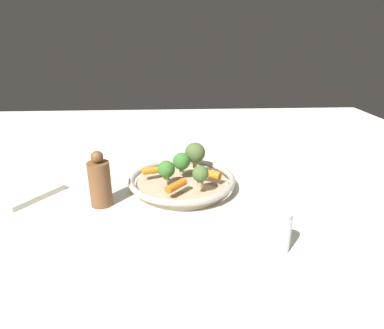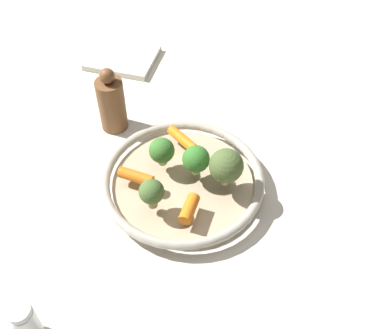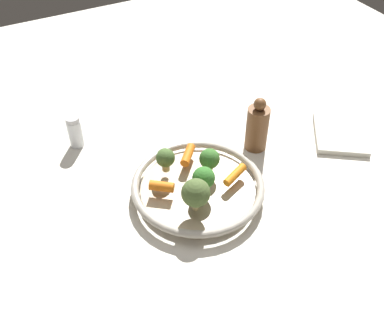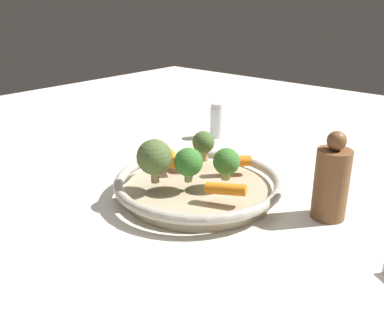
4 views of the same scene
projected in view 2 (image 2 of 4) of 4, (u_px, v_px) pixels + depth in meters
name	position (u px, v px, depth m)	size (l,w,h in m)	color
ground_plane	(183.00, 189.00, 0.84)	(2.03, 2.03, 0.00)	silver
serving_bowl	(183.00, 182.00, 0.82)	(0.28, 0.28, 0.04)	tan
baby_carrot_right	(189.00, 209.00, 0.75)	(0.02, 0.02, 0.05)	orange
baby_carrot_near_rim	(182.00, 139.00, 0.86)	(0.02, 0.02, 0.06)	orange
baby_carrot_left	(136.00, 177.00, 0.80)	(0.02, 0.02, 0.06)	orange
broccoli_floret_large	(195.00, 158.00, 0.79)	(0.05, 0.05, 0.06)	#98A866
broccoli_floret_small	(152.00, 192.00, 0.74)	(0.04, 0.04, 0.06)	tan
broccoli_floret_edge	(226.00, 166.00, 0.77)	(0.06, 0.06, 0.07)	tan
broccoli_floret_mid	(162.00, 151.00, 0.81)	(0.04, 0.04, 0.05)	#9CA566
salt_shaker	(26.00, 323.00, 0.63)	(0.03, 0.03, 0.08)	silver
pepper_mill	(112.00, 103.00, 0.90)	(0.05, 0.05, 0.14)	brown
dish_towel	(122.00, 58.00, 1.08)	(0.15, 0.12, 0.01)	silver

